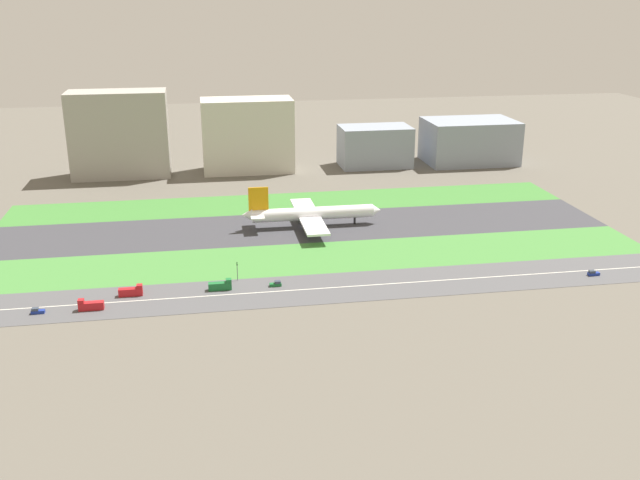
{
  "coord_description": "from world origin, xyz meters",
  "views": [
    {
      "loc": [
        -45.02,
        -311.36,
        102.95
      ],
      "look_at": [
        2.03,
        -36.5,
        6.0
      ],
      "focal_mm": 40.26,
      "sensor_mm": 36.0,
      "label": 1
    }
  ],
  "objects": [
    {
      "name": "ground_plane",
      "position": [
        0.0,
        0.0,
        0.0
      ],
      "size": [
        800.0,
        800.0,
        0.0
      ],
      "primitive_type": "plane",
      "color": "#5B564C"
    },
    {
      "name": "runway",
      "position": [
        0.0,
        0.0,
        0.05
      ],
      "size": [
        280.0,
        46.0,
        0.1
      ],
      "primitive_type": "cube",
      "color": "#38383D",
      "rests_on": "ground_plane"
    },
    {
      "name": "hangar_building",
      "position": [
        -16.11,
        114.0,
        21.63
      ],
      "size": [
        53.54,
        26.41,
        43.25
      ],
      "primitive_type": "cube",
      "color": "beige",
      "rests_on": "ground_plane"
    },
    {
      "name": "car_2",
      "position": [
        -101.95,
        -78.0,
        0.92
      ],
      "size": [
        4.4,
        1.8,
        2.0
      ],
      "rotation": [
        0.0,
        0.0,
        3.14
      ],
      "color": "navy",
      "rests_on": "highway"
    },
    {
      "name": "truck_1",
      "position": [
        -84.57,
        -78.0,
        1.67
      ],
      "size": [
        8.4,
        2.5,
        4.0
      ],
      "rotation": [
        0.0,
        0.0,
        3.14
      ],
      "color": "#B2191E",
      "rests_on": "highway"
    },
    {
      "name": "truck_0",
      "position": [
        -71.67,
        -68.0,
        1.67
      ],
      "size": [
        8.4,
        2.5,
        4.0
      ],
      "color": "#B2191E",
      "rests_on": "highway"
    },
    {
      "name": "terminal_building",
      "position": [
        -90.0,
        114.0,
        24.7
      ],
      "size": [
        55.56,
        25.08,
        49.4
      ],
      "primitive_type": "cube",
      "color": "#9E998E",
      "rests_on": "ground_plane"
    },
    {
      "name": "highway",
      "position": [
        0.0,
        -73.0,
        0.05
      ],
      "size": [
        280.0,
        28.0,
        0.1
      ],
      "primitive_type": "cube",
      "color": "#4C4C4F",
      "rests_on": "ground_plane"
    },
    {
      "name": "highway_centerline",
      "position": [
        0.0,
        -73.0,
        0.11
      ],
      "size": [
        266.0,
        0.5,
        0.01
      ],
      "primitive_type": "cube",
      "color": "silver",
      "rests_on": "highway"
    },
    {
      "name": "truck_2",
      "position": [
        -40.03,
        -68.0,
        1.67
      ],
      "size": [
        8.4,
        2.5,
        4.0
      ],
      "color": "#19662D",
      "rests_on": "highway"
    },
    {
      "name": "grass_median_south",
      "position": [
        0.0,
        -41.0,
        0.05
      ],
      "size": [
        280.0,
        36.0,
        0.1
      ],
      "primitive_type": "cube",
      "color": "#427F38",
      "rests_on": "ground_plane"
    },
    {
      "name": "car_1",
      "position": [
        101.05,
        -78.0,
        0.92
      ],
      "size": [
        4.4,
        1.8,
        2.0
      ],
      "rotation": [
        0.0,
        0.0,
        3.14
      ],
      "color": "navy",
      "rests_on": "highway"
    },
    {
      "name": "car_0",
      "position": [
        -19.82,
        -68.0,
        0.92
      ],
      "size": [
        4.4,
        1.8,
        2.0
      ],
      "color": "#19662D",
      "rests_on": "highway"
    },
    {
      "name": "traffic_light",
      "position": [
        -33.46,
        -60.01,
        4.29
      ],
      "size": [
        0.36,
        0.5,
        7.2
      ],
      "color": "#4C4C51",
      "rests_on": "highway"
    },
    {
      "name": "fuel_tank_west",
      "position": [
        -22.69,
        159.0,
        6.96
      ],
      "size": [
        23.28,
        23.28,
        13.92
      ],
      "primitive_type": "cylinder",
      "color": "silver",
      "rests_on": "ground_plane"
    },
    {
      "name": "airliner",
      "position": [
        3.41,
        0.0,
        6.23
      ],
      "size": [
        65.0,
        56.0,
        19.7
      ],
      "color": "white",
      "rests_on": "runway"
    },
    {
      "name": "cargo_warehouse",
      "position": [
        123.49,
        114.0,
        13.39
      ],
      "size": [
        55.36,
        37.79,
        26.78
      ],
      "primitive_type": "cube",
      "color": "gray",
      "rests_on": "ground_plane"
    },
    {
      "name": "office_tower",
      "position": [
        62.22,
        114.0,
        12.3
      ],
      "size": [
        43.17,
        26.44,
        24.59
      ],
      "primitive_type": "cube",
      "color": "gray",
      "rests_on": "ground_plane"
    },
    {
      "name": "grass_median_north",
      "position": [
        0.0,
        41.0,
        0.05
      ],
      "size": [
        280.0,
        36.0,
        0.1
      ],
      "primitive_type": "cube",
      "color": "#3D7A33",
      "rests_on": "ground_plane"
    }
  ]
}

